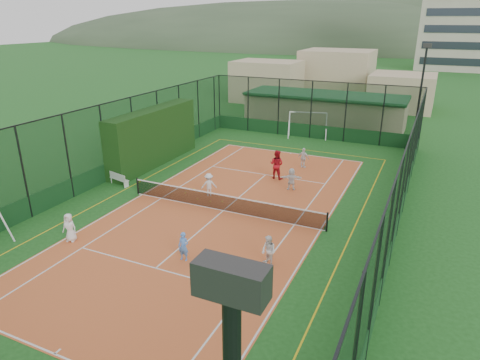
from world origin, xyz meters
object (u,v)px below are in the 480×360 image
object	(u,v)px
child_near_mid	(184,246)
child_near_right	(269,251)
coach	(277,164)
clubhouse	(325,110)
white_bench	(119,179)
child_far_right	(304,158)
child_far_back	(291,179)
child_far_left	(209,185)
futsal_goal_far	(308,125)
child_near_left	(69,227)
floodlight_ne	(419,99)

from	to	relation	value
child_near_mid	child_near_right	xyz separation A→B (m)	(3.53, 1.14, 0.03)
child_near_mid	coach	size ratio (longest dim) A/B	0.68
clubhouse	white_bench	distance (m)	22.67
child_near_right	child_far_right	world-z (taller)	child_far_right
white_bench	child_far_right	size ratio (longest dim) A/B	1.06
child_far_back	child_far_left	bearing A→B (deg)	15.66
coach	clubhouse	bearing A→B (deg)	-81.40
futsal_goal_far	child_near_left	xyz separation A→B (m)	(-4.75, -23.44, -0.37)
futsal_goal_far	child_far_left	size ratio (longest dim) A/B	2.38
child_near_right	child_far_right	size ratio (longest dim) A/B	0.96
clubhouse	coach	bearing A→B (deg)	-86.82
futsal_goal_far	white_bench	bearing A→B (deg)	-129.31
futsal_goal_far	coach	distance (m)	11.38
futsal_goal_far	child_near_right	distance (m)	22.00
futsal_goal_far	coach	xyz separation A→B (m)	(1.22, -11.32, -0.10)
child_far_right	coach	xyz separation A→B (m)	(-0.98, -2.86, 0.25)
clubhouse	child_far_back	world-z (taller)	clubhouse
child_near_left	white_bench	bearing A→B (deg)	99.09
child_near_right	white_bench	bearing A→B (deg)	-170.94
futsal_goal_far	child_far_right	size ratio (longest dim) A/B	2.33
futsal_goal_far	child_near_right	world-z (taller)	futsal_goal_far
child_near_right	child_far_left	distance (m)	8.31
child_far_left	floodlight_ne	bearing A→B (deg)	-155.96
child_near_left	clubhouse	bearing A→B (deg)	67.15
white_bench	futsal_goal_far	world-z (taller)	futsal_goal_far
child_near_left	child_far_back	world-z (taller)	child_near_left
child_far_back	coach	xyz separation A→B (m)	(-1.53, 1.49, 0.28)
floodlight_ne	clubhouse	world-z (taller)	floodlight_ne
floodlight_ne	coach	world-z (taller)	floodlight_ne
clubhouse	child_far_left	xyz separation A→B (m)	(-1.74, -20.43, -0.86)
clubhouse	white_bench	size ratio (longest dim) A/B	9.93
white_bench	futsal_goal_far	xyz separation A→B (m)	(7.47, 16.61, 0.65)
floodlight_ne	child_near_mid	xyz separation A→B (m)	(-7.86, -21.90, -3.45)
futsal_goal_far	clubhouse	bearing A→B (deg)	70.81
child_far_right	coach	bearing A→B (deg)	85.46
clubhouse	child_far_left	world-z (taller)	clubhouse
floodlight_ne	child_far_left	xyz separation A→B (m)	(-10.34, -15.03, -3.41)
child_near_left	futsal_goal_far	bearing A→B (deg)	65.95
white_bench	child_near_mid	size ratio (longest dim) A/B	1.15
floodlight_ne	child_near_right	distance (m)	21.48
white_bench	child_near_right	bearing A→B (deg)	-8.54
futsal_goal_far	child_near_right	size ratio (longest dim) A/B	2.42
white_bench	child_near_left	bearing A→B (deg)	-54.78
child_near_mid	child_far_back	bearing A→B (deg)	76.09
coach	child_far_right	bearing A→B (deg)	-103.57
floodlight_ne	child_far_left	world-z (taller)	floodlight_ne
floodlight_ne	clubhouse	size ratio (longest dim) A/B	0.54
child_near_mid	white_bench	bearing A→B (deg)	140.47
white_bench	child_far_left	distance (m)	6.12
floodlight_ne	futsal_goal_far	distance (m)	9.46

